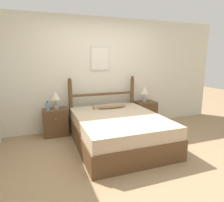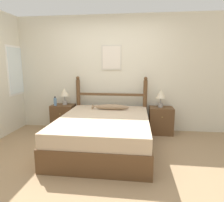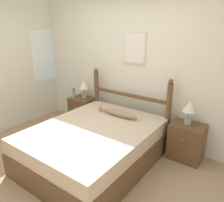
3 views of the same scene
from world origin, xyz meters
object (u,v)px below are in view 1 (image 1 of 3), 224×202
Objects in this scene: table_lamp_left at (55,97)px; table_lamp_right at (145,91)px; nightstand_left at (55,122)px; fish_pillow at (110,106)px; bed at (118,130)px; nightstand_right at (145,113)px; bottle at (48,106)px.

table_lamp_left and table_lamp_right have the same top height.
fish_pillow reaches higher than nightstand_left.
nightstand_left is at bearing 140.39° from bed.
table_lamp_right is at bearing 0.65° from nightstand_left.
nightstand_right is 1.16m from fish_pillow.
table_lamp_right is 1.81× the size of bottle.
bottle is 0.28× the size of fish_pillow.
nightstand_left and nightstand_right have the same top height.
nightstand_left is at bearing 180.00° from nightstand_right.
bottle is (-2.31, -0.12, -0.17)m from table_lamp_right.
fish_pillow is (-1.05, -0.34, 0.34)m from nightstand_right.
bottle is (-1.24, 0.81, 0.39)m from bed.
bed is 1.53m from bottle.
table_lamp_left reaches higher than nightstand_right.
nightstand_right is at bearing 39.61° from bed.
nightstand_right is 2.23m from table_lamp_left.
table_lamp_left is 0.50× the size of fish_pillow.
table_lamp_left is 1.00× the size of table_lamp_right.
fish_pillow is at bearing -10.81° from bottle.
table_lamp_left is (0.04, 0.03, 0.55)m from nightstand_left.
fish_pillow is (1.28, -0.24, -0.04)m from bottle.
bed is 1.52m from table_lamp_left.
table_lamp_left is 1.18m from fish_pillow.
table_lamp_right is at bearing 40.93° from bed.
bottle reaches higher than fish_pillow.
fish_pillow reaches higher than bed.
table_lamp_right is (2.14, -0.01, 0.00)m from table_lamp_left.
nightstand_right is (1.10, 0.91, 0.00)m from bed.
bottle is (-0.18, -0.12, -0.17)m from table_lamp_left.
table_lamp_left is (-2.16, 0.03, 0.55)m from nightstand_right.
bed is at bearing -139.07° from table_lamp_right.
bottle reaches higher than nightstand_left.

